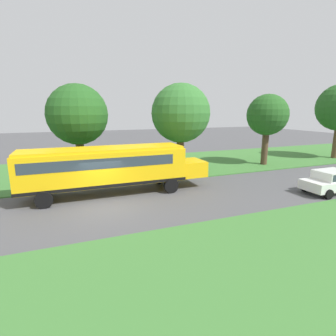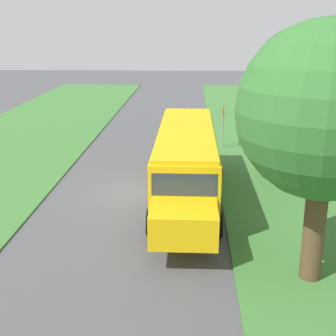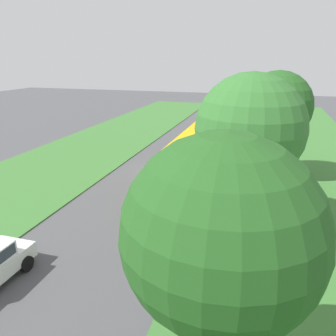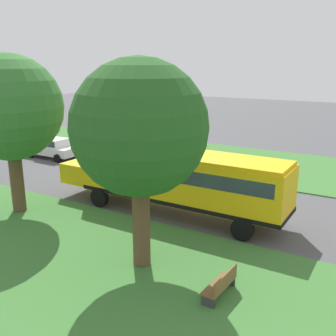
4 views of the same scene
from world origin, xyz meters
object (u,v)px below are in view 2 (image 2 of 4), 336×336
oak_tree_roadside_mid (328,111)px  park_bench (290,160)px  oak_tree_beside_bus (304,81)px  stop_sign (223,122)px  school_bus (186,157)px  trash_bin (243,139)px

oak_tree_roadside_mid → park_bench: size_ratio=4.82×
park_bench → oak_tree_beside_bus: bearing=83.1°
oak_tree_beside_bus → stop_sign: bearing=-68.2°
school_bus → oak_tree_roadside_mid: size_ratio=1.59×
school_bus → trash_bin: (-3.56, -9.65, -1.47)m
trash_bin → park_bench: bearing=113.6°
school_bus → stop_sign: size_ratio=4.53×
school_bus → oak_tree_beside_bus: (-5.22, -1.38, 3.21)m
school_bus → trash_bin: size_ratio=13.80×
park_bench → school_bus: bearing=40.9°
school_bus → stop_sign: (-2.22, -8.90, -0.19)m
oak_tree_beside_bus → oak_tree_roadside_mid: oak_tree_roadside_mid is taller
school_bus → stop_sign: 9.17m
school_bus → oak_tree_roadside_mid: oak_tree_roadside_mid is taller
stop_sign → park_bench: bearing=130.6°
oak_tree_beside_bus → stop_sign: 8.78m
stop_sign → trash_bin: 2.01m
oak_tree_beside_bus → park_bench: 5.85m
school_bus → park_bench: 7.61m
stop_sign → trash_bin: size_ratio=3.04×
oak_tree_roadside_mid → park_bench: 12.74m
oak_tree_roadside_mid → trash_bin: bearing=-88.5°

